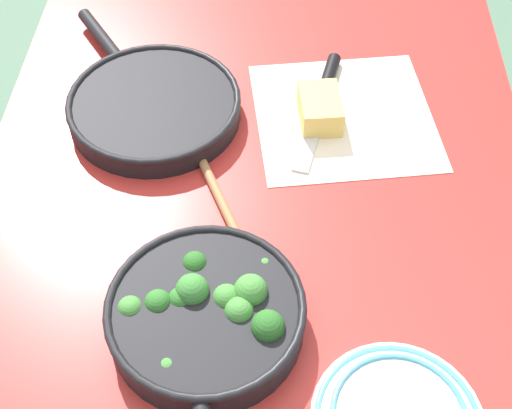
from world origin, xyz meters
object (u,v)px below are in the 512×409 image
(skillet_broccoli, at_px, (208,314))
(grater_knife, at_px, (323,95))
(skillet_eggs, at_px, (154,105))
(cheese_block, at_px, (320,109))
(wooden_spoon, at_px, (204,165))

(skillet_broccoli, bearing_deg, grater_knife, 157.94)
(skillet_eggs, bearing_deg, cheese_block, -124.10)
(skillet_broccoli, height_order, wooden_spoon, skillet_broccoli)
(skillet_broccoli, distance_m, grater_knife, 0.50)
(skillet_broccoli, height_order, cheese_block, skillet_broccoli)
(wooden_spoon, height_order, cheese_block, cheese_block)
(skillet_eggs, relative_size, cheese_block, 3.92)
(skillet_eggs, distance_m, grater_knife, 0.30)
(skillet_broccoli, distance_m, cheese_block, 0.44)
(cheese_block, bearing_deg, wooden_spoon, -57.36)
(cheese_block, bearing_deg, skillet_broccoli, -20.80)
(skillet_broccoli, relative_size, wooden_spoon, 1.19)
(skillet_broccoli, distance_m, wooden_spoon, 0.30)
(skillet_broccoli, bearing_deg, skillet_eggs, -165.37)
(grater_knife, bearing_deg, skillet_eggs, -66.65)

